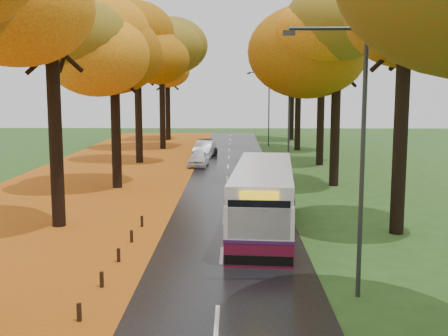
{
  "coord_description": "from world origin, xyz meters",
  "views": [
    {
      "loc": [
        0.44,
        -8.28,
        6.23
      ],
      "look_at": [
        0.0,
        17.19,
        2.6
      ],
      "focal_mm": 45.0,
      "sensor_mm": 36.0,
      "label": 1
    }
  ],
  "objects_px": {
    "streetlamp_near": "(354,141)",
    "streetlamp_far": "(267,103)",
    "car_white": "(199,159)",
    "car_silver": "(204,149)",
    "streetlamp_mid": "(285,111)",
    "car_dark": "(207,147)",
    "bus": "(263,197)"
  },
  "relations": [
    {
      "from": "streetlamp_near",
      "to": "streetlamp_far",
      "type": "distance_m",
      "value": 44.0
    },
    {
      "from": "car_silver",
      "to": "car_dark",
      "type": "bearing_deg",
      "value": 94.33
    },
    {
      "from": "streetlamp_near",
      "to": "streetlamp_mid",
      "type": "distance_m",
      "value": 22.0
    },
    {
      "from": "car_silver",
      "to": "car_dark",
      "type": "distance_m",
      "value": 2.77
    },
    {
      "from": "streetlamp_mid",
      "to": "car_silver",
      "type": "relative_size",
      "value": 1.81
    },
    {
      "from": "car_silver",
      "to": "car_white",
      "type": "bearing_deg",
      "value": -84.9
    },
    {
      "from": "bus",
      "to": "streetlamp_near",
      "type": "bearing_deg",
      "value": -69.63
    },
    {
      "from": "bus",
      "to": "streetlamp_mid",
      "type": "bearing_deg",
      "value": 85.82
    },
    {
      "from": "streetlamp_near",
      "to": "streetlamp_mid",
      "type": "height_order",
      "value": "same"
    },
    {
      "from": "car_dark",
      "to": "car_white",
      "type": "bearing_deg",
      "value": -98.07
    },
    {
      "from": "bus",
      "to": "car_silver",
      "type": "height_order",
      "value": "bus"
    },
    {
      "from": "streetlamp_near",
      "to": "streetlamp_mid",
      "type": "bearing_deg",
      "value": 90.0
    },
    {
      "from": "streetlamp_near",
      "to": "bus",
      "type": "bearing_deg",
      "value": 105.72
    },
    {
      "from": "streetlamp_near",
      "to": "car_white",
      "type": "xyz_separation_m",
      "value": [
        -6.3,
        28.11,
        -4.06
      ]
    },
    {
      "from": "streetlamp_near",
      "to": "car_silver",
      "type": "bearing_deg",
      "value": 100.18
    },
    {
      "from": "streetlamp_mid",
      "to": "streetlamp_far",
      "type": "bearing_deg",
      "value": 90.0
    },
    {
      "from": "streetlamp_near",
      "to": "car_silver",
      "type": "distance_m",
      "value": 35.05
    },
    {
      "from": "bus",
      "to": "car_dark",
      "type": "height_order",
      "value": "bus"
    },
    {
      "from": "car_dark",
      "to": "streetlamp_mid",
      "type": "bearing_deg",
      "value": -74.6
    },
    {
      "from": "streetlamp_far",
      "to": "bus",
      "type": "bearing_deg",
      "value": -93.48
    },
    {
      "from": "car_white",
      "to": "car_dark",
      "type": "xyz_separation_m",
      "value": [
        0.24,
        8.94,
        0.03
      ]
    },
    {
      "from": "bus",
      "to": "car_white",
      "type": "height_order",
      "value": "bus"
    },
    {
      "from": "streetlamp_near",
      "to": "car_silver",
      "type": "xyz_separation_m",
      "value": [
        -6.16,
        34.28,
        -3.95
      ]
    },
    {
      "from": "streetlamp_mid",
      "to": "car_white",
      "type": "relative_size",
      "value": 2.23
    },
    {
      "from": "car_silver",
      "to": "bus",
      "type": "bearing_deg",
      "value": -75.11
    },
    {
      "from": "streetlamp_far",
      "to": "car_dark",
      "type": "bearing_deg",
      "value": -131.05
    },
    {
      "from": "streetlamp_near",
      "to": "car_white",
      "type": "relative_size",
      "value": 2.23
    },
    {
      "from": "streetlamp_far",
      "to": "car_silver",
      "type": "relative_size",
      "value": 1.81
    },
    {
      "from": "car_white",
      "to": "car_dark",
      "type": "distance_m",
      "value": 8.94
    },
    {
      "from": "bus",
      "to": "car_white",
      "type": "xyz_separation_m",
      "value": [
        -4.1,
        20.28,
        -0.87
      ]
    },
    {
      "from": "streetlamp_mid",
      "to": "streetlamp_far",
      "type": "xyz_separation_m",
      "value": [
        0.0,
        22.0,
        0.0
      ]
    },
    {
      "from": "streetlamp_near",
      "to": "car_dark",
      "type": "height_order",
      "value": "streetlamp_near"
    }
  ]
}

